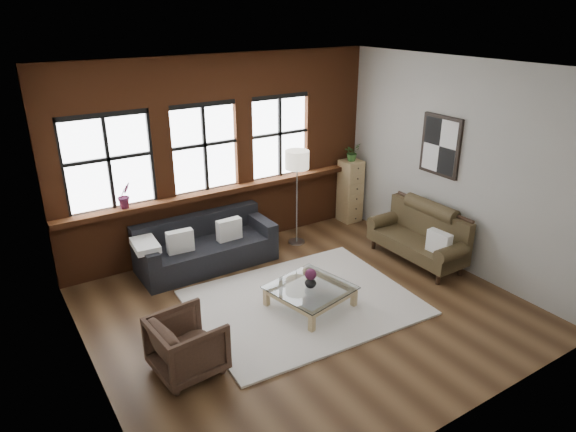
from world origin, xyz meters
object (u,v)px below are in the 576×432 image
dark_sofa (206,243)px  drawer_chest (350,191)px  coffee_table (310,297)px  vintage_settee (417,236)px  armchair (187,345)px  floor_lamp (297,194)px  vase (311,282)px

dark_sofa → drawer_chest: 3.11m
coffee_table → dark_sofa: bearing=109.6°
dark_sofa → vintage_settee: (2.90, -1.69, 0.06)m
armchair → floor_lamp: floor_lamp is taller
vintage_settee → drawer_chest: drawer_chest is taller
dark_sofa → vintage_settee: 3.36m
vase → vintage_settee: bearing=5.4°
vintage_settee → armchair: size_ratio=2.25×
vase → armchair: bearing=-170.1°
floor_lamp → dark_sofa: bearing=177.9°
dark_sofa → drawer_chest: bearing=4.6°
vase → floor_lamp: bearing=61.6°
dark_sofa → drawer_chest: size_ratio=1.80×
dark_sofa → floor_lamp: (1.67, -0.06, 0.52)m
dark_sofa → coffee_table: bearing=-70.4°
armchair → drawer_chest: 5.01m
drawer_chest → vase: bearing=-138.4°
vintage_settee → drawer_chest: size_ratio=1.41×
coffee_table → vase: 0.24m
dark_sofa → vase: (0.68, -1.90, 0.01)m
dark_sofa → coffee_table: 2.03m
vase → floor_lamp: (0.99, 1.84, 0.51)m
armchair → floor_lamp: 3.68m
vintage_settee → armchair: bearing=-172.5°
dark_sofa → armchair: dark_sofa is taller
floor_lamp → drawer_chest: bearing=12.3°
armchair → dark_sofa: bearing=-34.0°
floor_lamp → coffee_table: bearing=-118.4°
vintage_settee → vase: vintage_settee is taller
coffee_table → drawer_chest: bearing=41.6°
vintage_settee → coffee_table: 2.25m
dark_sofa → armchair: 2.56m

